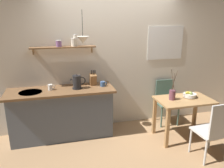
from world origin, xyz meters
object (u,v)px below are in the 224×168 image
(fruit_bowl, at_px, (190,95))
(pendant_lamp, at_px, (83,40))
(dining_table, at_px, (184,106))
(knife_block, at_px, (93,79))
(dining_chair_near, at_px, (214,129))
(twig_vase, at_px, (172,94))
(coffee_mug_spare, at_px, (103,84))
(coffee_mug_by_sink, at_px, (51,87))
(electric_kettle, at_px, (77,82))
(dining_chair_far, at_px, (166,99))

(fruit_bowl, bearing_deg, pendant_lamp, 166.08)
(dining_table, height_order, fruit_bowl, fruit_bowl)
(knife_block, bearing_deg, fruit_bowl, -20.74)
(dining_chair_near, xyz_separation_m, knife_block, (-1.56, 1.39, 0.50))
(twig_vase, bearing_deg, coffee_mug_spare, 155.00)
(twig_vase, xyz_separation_m, knife_block, (-1.26, 0.64, 0.19))
(dining_chair_near, xyz_separation_m, pendant_lamp, (-1.74, 1.22, 1.23))
(dining_table, bearing_deg, knife_block, 155.72)
(coffee_mug_by_sink, xyz_separation_m, coffee_mug_spare, (0.91, -0.00, -0.01))
(fruit_bowl, height_order, electric_kettle, electric_kettle)
(fruit_bowl, relative_size, knife_block, 0.80)
(dining_chair_far, bearing_deg, twig_vase, -109.84)
(dining_chair_near, distance_m, knife_block, 2.15)
(fruit_bowl, bearing_deg, dining_table, -157.27)
(dining_chair_far, height_order, fruit_bowl, dining_chair_far)
(pendant_lamp, bearing_deg, dining_chair_near, -35.07)
(dining_chair_near, bearing_deg, twig_vase, 111.80)
(knife_block, bearing_deg, twig_vase, -26.81)
(coffee_mug_spare, bearing_deg, dining_table, -22.40)
(coffee_mug_spare, relative_size, pendant_lamp, 0.24)
(coffee_mug_by_sink, distance_m, coffee_mug_spare, 0.91)
(twig_vase, height_order, coffee_mug_by_sink, twig_vase)
(dining_chair_far, bearing_deg, dining_chair_near, -86.86)
(twig_vase, distance_m, pendant_lamp, 1.77)
(dining_table, relative_size, dining_chair_near, 1.01)
(dining_table, xyz_separation_m, knife_block, (-1.48, 0.67, 0.42))
(fruit_bowl, relative_size, twig_vase, 0.43)
(knife_block, bearing_deg, pendant_lamp, -136.82)
(dining_chair_near, bearing_deg, coffee_mug_by_sink, 151.21)
(dining_table, distance_m, dining_chair_near, 0.73)
(dining_chair_near, bearing_deg, electric_kettle, 146.32)
(dining_chair_near, height_order, coffee_mug_by_sink, coffee_mug_by_sink)
(twig_vase, bearing_deg, coffee_mug_by_sink, 165.51)
(twig_vase, height_order, electric_kettle, twig_vase)
(dining_table, bearing_deg, fruit_bowl, 22.73)
(fruit_bowl, bearing_deg, coffee_mug_spare, 161.45)
(dining_chair_far, relative_size, coffee_mug_by_sink, 7.23)
(dining_chair_near, distance_m, fruit_bowl, 0.82)
(dining_chair_near, xyz_separation_m, twig_vase, (-0.30, 0.75, 0.31))
(knife_block, height_order, coffee_mug_by_sink, knife_block)
(electric_kettle, height_order, knife_block, knife_block)
(dining_chair_far, distance_m, electric_kettle, 1.87)
(dining_chair_far, bearing_deg, fruit_bowl, -77.66)
(fruit_bowl, xyz_separation_m, knife_block, (-1.62, 0.61, 0.23))
(twig_vase, bearing_deg, dining_table, -8.08)
(coffee_mug_by_sink, relative_size, pendant_lamp, 0.23)
(dining_chair_far, height_order, coffee_mug_spare, coffee_mug_spare)
(electric_kettle, height_order, coffee_mug_spare, electric_kettle)
(dining_chair_near, height_order, coffee_mug_spare, coffee_mug_spare)
(dining_chair_near, bearing_deg, coffee_mug_spare, 137.99)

